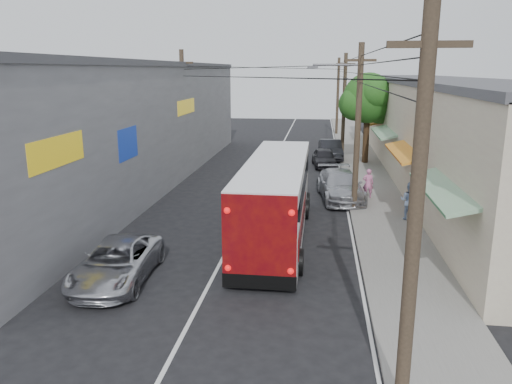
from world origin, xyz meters
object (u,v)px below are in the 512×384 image
jeepney (117,262)px  parked_suv (340,185)px  parked_car_far (330,150)px  pedestrian_near (368,183)px  parked_car_mid (324,158)px  pedestrian_far (409,201)px  coach_bus (276,197)px

jeepney → parked_suv: 14.02m
parked_car_far → pedestrian_near: 12.41m
pedestrian_near → parked_car_mid: bearing=-74.5°
parked_suv → pedestrian_far: pedestrian_far is taller
parked_suv → parked_car_far: (-0.31, 12.37, -0.02)m
jeepney → pedestrian_far: pedestrian_far is taller
coach_bus → pedestrian_near: coach_bus is taller
parked_car_far → pedestrian_near: bearing=-86.5°
parked_suv → parked_car_mid: 9.29m
parked_suv → pedestrian_near: bearing=-3.7°
parked_car_mid → coach_bus: bearing=-103.9°
parked_suv → parked_car_mid: bearing=87.8°
pedestrian_far → coach_bus: bearing=53.3°
parked_car_mid → pedestrian_near: bearing=-82.5°
parked_car_mid → pedestrian_far: size_ratio=2.20×
pedestrian_near → pedestrian_far: bearing=112.7°
jeepney → parked_suv: bearing=54.2°
coach_bus → parked_car_mid: (2.08, 15.76, -1.02)m
jeepney → pedestrian_near: pedestrian_near is taller
pedestrian_far → parked_suv: bearing=-23.8°
parked_car_mid → pedestrian_far: (3.75, -13.02, 0.34)m
pedestrian_near → pedestrian_far: (1.49, -3.85, 0.10)m
pedestrian_near → jeepney: bearing=54.0°
pedestrian_far → parked_car_mid: bearing=-45.8°
coach_bus → parked_car_mid: 15.93m
coach_bus → parked_suv: (2.88, 6.50, -0.91)m
parked_car_mid → pedestrian_near: pedestrian_near is taller
jeepney → pedestrian_far: 13.28m
parked_suv → pedestrian_near: size_ratio=3.37×
jeepney → parked_car_far: bearing=70.3°
coach_bus → parked_car_far: size_ratio=2.49×
jeepney → parked_car_far: parked_car_far is taller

